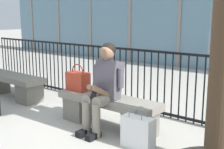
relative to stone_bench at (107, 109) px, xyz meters
name	(u,v)px	position (x,y,z in m)	size (l,w,h in m)	color
ground_plane	(108,127)	(0.00, 0.00, -0.27)	(60.00, 60.00, 0.00)	#B2ADA3
stone_bench	(107,109)	(0.00, 0.00, 0.00)	(1.60, 0.44, 0.45)	gray
seated_person_with_phone	(104,85)	(0.05, -0.13, 0.38)	(0.52, 0.66, 1.21)	gray
handbag_on_bench	(78,81)	(-0.58, -0.01, 0.33)	(0.35, 0.20, 0.40)	#B23823
shopping_bag	(138,132)	(0.73, -0.29, -0.07)	(0.40, 0.17, 0.51)	white
plaza_railing	(144,81)	(0.00, 0.92, 0.25)	(8.62, 0.04, 1.04)	black
stone_bench_far	(12,84)	(-2.45, 0.02, 0.00)	(1.60, 0.44, 0.45)	gray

